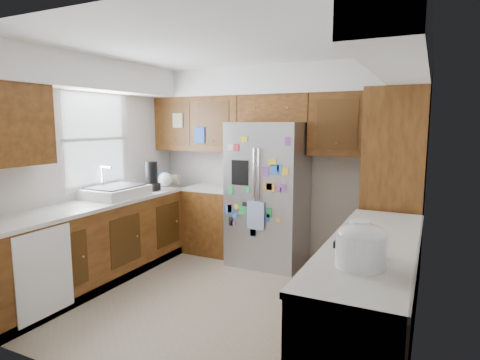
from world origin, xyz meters
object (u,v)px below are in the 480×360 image
Objects in this scene: paper_towel at (359,243)px; fridge at (268,194)px; rice_cooker at (361,244)px; pantry at (394,189)px.

fridge is at bearing 123.86° from paper_towel.
fridge reaches higher than rice_cooker.
pantry is 1.19× the size of fridge.
fridge is 6.44× the size of paper_towel.
rice_cooker is 0.03m from paper_towel.
rice_cooker is 1.13× the size of paper_towel.
fridge is at bearing 123.84° from rice_cooker.
pantry is 2.15m from paper_towel.
rice_cooker is (-0.00, -2.18, -0.01)m from pantry.
fridge is 2.70m from rice_cooker.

